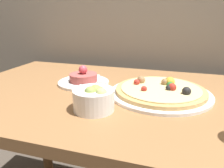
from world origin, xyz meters
TOP-DOWN VIEW (x-y plane):
  - dining_table at (0.00, 0.37)m, footprint 1.16×0.75m
  - pizza_plate at (0.20, 0.40)m, footprint 0.36×0.36m
  - tartare_plate at (-0.11, 0.43)m, footprint 0.21×0.21m
  - small_bowl at (0.02, 0.21)m, footprint 0.12×0.12m

SIDE VIEW (x-z plane):
  - dining_table at x=0.00m, z-range 0.27..1.03m
  - pizza_plate at x=0.20m, z-range 0.75..0.80m
  - tartare_plate at x=-0.11m, z-range 0.74..0.82m
  - small_bowl at x=0.02m, z-range 0.76..0.84m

